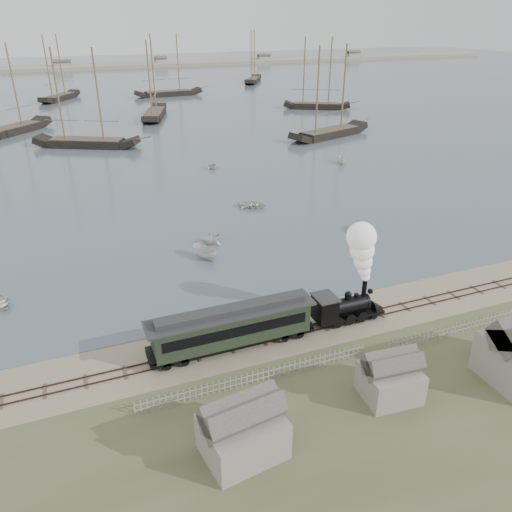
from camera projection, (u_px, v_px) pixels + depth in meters
name	position (u px, v px, depth m)	size (l,w,h in m)	color
ground	(295.00, 319.00, 46.85)	(600.00, 600.00, 0.00)	#9C8E6F
harbor_water	(101.00, 89.00, 188.82)	(600.00, 336.00, 0.06)	#455663
rail_track	(304.00, 330.00, 45.16)	(120.00, 1.80, 0.16)	#38251E
picket_fence_west	(258.00, 382.00, 38.85)	(19.00, 0.10, 1.20)	gray
picket_fence_east	(457.00, 334.00, 44.72)	(15.00, 0.10, 1.20)	gray
shed_left	(243.00, 452.00, 32.69)	(5.00, 4.00, 4.10)	gray
shed_mid	(388.00, 396.00, 37.49)	(4.00, 3.50, 3.60)	gray
far_spit	(84.00, 69.00, 255.64)	(500.00, 20.00, 1.80)	tan
locomotive	(359.00, 279.00, 45.05)	(7.40, 2.76, 9.23)	black
passenger_coach	(232.00, 326.00, 41.93)	(14.46, 2.79, 3.51)	black
beached_dinghy	(186.00, 340.00, 43.23)	(3.35, 2.39, 0.69)	silver
rowboat_0	(0.00, 303.00, 48.67)	(3.41, 2.44, 0.71)	silver
rowboat_1	(212.00, 237.00, 61.83)	(3.10, 2.67, 1.63)	silver
rowboat_2	(205.00, 253.00, 58.04)	(3.75, 1.41, 1.45)	silver
rowboat_3	(252.00, 205.00, 73.41)	(4.12, 2.94, 0.85)	silver
rowboat_4	(357.00, 225.00, 65.31)	(2.96, 2.55, 1.56)	silver
rowboat_5	(342.00, 160.00, 94.68)	(3.48, 1.31, 1.34)	silver
rowboat_7	(212.00, 165.00, 91.30)	(2.84, 2.45, 1.50)	silver
schooner_1	(0.00, 90.00, 113.23)	(23.92, 5.52, 20.00)	black
schooner_2	(80.00, 98.00, 102.34)	(22.29, 5.14, 20.00)	black
schooner_3	(152.00, 79.00, 132.05)	(21.68, 5.00, 20.00)	black
schooner_4	(332.00, 92.00, 110.99)	(22.52, 5.20, 20.00)	black
schooner_5	(318.00, 73.00, 144.33)	(19.53, 4.51, 20.00)	black
schooner_7	(55.00, 68.00, 159.24)	(19.32, 4.46, 20.00)	black
schooner_8	(167.00, 65.00, 167.50)	(22.93, 5.29, 20.00)	black
schooner_9	(253.00, 56.00, 200.72)	(20.00, 4.62, 20.00)	black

